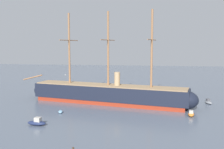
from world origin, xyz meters
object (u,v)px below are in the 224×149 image
object	(u,v)px
motorboat_alongside_stern	(191,114)
dinghy_far_left	(42,96)
tall_ship	(108,94)
motorboat_far_right	(208,102)
motorboat_mid_left	(37,122)
dinghy_alongside_bow	(61,112)
seagull_in_flight	(65,75)

from	to	relation	value
motorboat_alongside_stern	dinghy_far_left	distance (m)	51.16
tall_ship	dinghy_far_left	distance (m)	25.70
motorboat_alongside_stern	motorboat_far_right	distance (m)	16.93
motorboat_alongside_stern	dinghy_far_left	bearing A→B (deg)	159.13
motorboat_mid_left	dinghy_alongside_bow	world-z (taller)	motorboat_mid_left
tall_ship	motorboat_mid_left	distance (m)	27.34
dinghy_far_left	seagull_in_flight	size ratio (longest dim) A/B	1.57
tall_ship	motorboat_mid_left	bearing A→B (deg)	-117.14
dinghy_alongside_bow	motorboat_far_right	bearing A→B (deg)	22.19
tall_ship	motorboat_mid_left	size ratio (longest dim) A/B	12.66
motorboat_far_right	seagull_in_flight	world-z (taller)	seagull_in_flight
tall_ship	dinghy_far_left	bearing A→B (deg)	164.04
dinghy_alongside_bow	dinghy_far_left	bearing A→B (deg)	124.54
dinghy_alongside_bow	seagull_in_flight	world-z (taller)	seagull_in_flight
seagull_in_flight	dinghy_alongside_bow	bearing A→B (deg)	116.18
motorboat_mid_left	seagull_in_flight	xyz separation A→B (m)	(6.26, 1.81, 10.70)
motorboat_mid_left	motorboat_far_right	distance (m)	51.52
motorboat_mid_left	dinghy_far_left	distance (m)	33.54
tall_ship	motorboat_far_right	distance (m)	31.02
motorboat_alongside_stern	seagull_in_flight	xyz separation A→B (m)	(-29.40, -11.24, 10.81)
dinghy_far_left	seagull_in_flight	xyz separation A→B (m)	(18.40, -29.46, 11.13)
motorboat_mid_left	dinghy_alongside_bow	size ratio (longest dim) A/B	1.60
motorboat_alongside_stern	seagull_in_flight	world-z (taller)	seagull_in_flight
motorboat_mid_left	dinghy_far_left	size ratio (longest dim) A/B	2.40
motorboat_mid_left	dinghy_alongside_bow	xyz separation A→B (m)	(1.58, 11.34, -0.34)
tall_ship	motorboat_far_right	size ratio (longest dim) A/B	15.04
motorboat_alongside_stern	dinghy_far_left	xyz separation A→B (m)	(-47.80, 18.22, -0.32)
tall_ship	dinghy_alongside_bow	bearing A→B (deg)	-130.05
tall_ship	motorboat_alongside_stern	bearing A→B (deg)	-25.72
dinghy_alongside_bow	seagull_in_flight	xyz separation A→B (m)	(4.68, -9.53, 11.03)
motorboat_far_right	seagull_in_flight	bearing A→B (deg)	-144.30
motorboat_far_right	tall_ship	bearing A→B (deg)	-172.52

